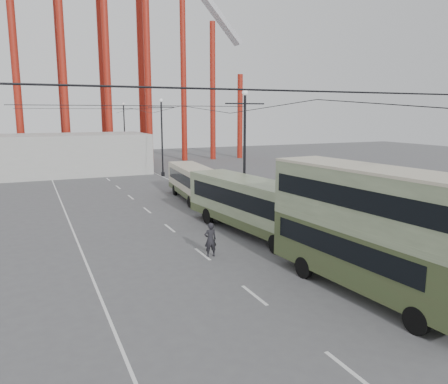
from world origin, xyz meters
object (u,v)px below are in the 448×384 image
single_decker_cream (193,181)px  double_decker_bus (372,225)px  pedestrian (210,240)px  single_decker_green (253,204)px

single_decker_cream → double_decker_bus: bearing=-85.9°
double_decker_bus → pedestrian: (-4.19, 7.39, -2.11)m
single_decker_green → single_decker_cream: 12.04m
double_decker_bus → single_decker_cream: (0.42, 22.52, -1.38)m
single_decker_green → single_decker_cream: (0.41, 12.03, -0.27)m
single_decker_cream → single_decker_green: bearing=-86.7°
double_decker_bus → pedestrian: bearing=114.6°
single_decker_cream → pedestrian: bearing=-101.8°
double_decker_bus → pedestrian: double_decker_bus is taller
single_decker_cream → pedestrian: single_decker_cream is taller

